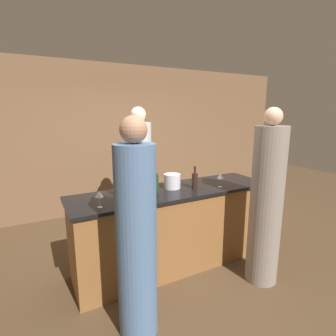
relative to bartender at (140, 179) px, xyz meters
name	(u,v)px	position (x,y,z in m)	size (l,w,h in m)	color
ground_plane	(174,263)	(0.09, -0.90, -0.93)	(14.00, 14.00, 0.00)	#4C3823
back_wall	(116,139)	(0.09, 1.43, 0.47)	(8.00, 0.06, 2.80)	brown
bar_counter	(174,227)	(0.09, -0.90, -0.43)	(2.52, 0.71, 0.99)	brown
bartender	(140,179)	(0.00, 0.00, 0.00)	(0.37, 0.37, 1.99)	#B2B2B7
guest_0	(136,238)	(-0.70, -1.66, -0.04)	(0.34, 0.34, 1.89)	#4C6B93
guest_1	(266,204)	(0.83, -1.64, -0.01)	(0.35, 0.35, 1.96)	gray
wine_bottle_0	(118,186)	(-0.59, -0.85, 0.19)	(0.07, 0.07, 0.30)	black
wine_bottle_1	(155,183)	(-0.17, -0.91, 0.19)	(0.07, 0.07, 0.30)	#19381E
wine_bottle_2	(195,180)	(0.33, -0.97, 0.17)	(0.07, 0.07, 0.28)	black
ice_bucket	(172,181)	(0.09, -0.83, 0.16)	(0.20, 0.20, 0.18)	silver
wine_glass_0	(138,185)	(-0.40, -0.96, 0.20)	(0.07, 0.07, 0.18)	silver
wine_glass_1	(221,176)	(0.64, -1.08, 0.21)	(0.08, 0.08, 0.18)	silver
wine_glass_2	(99,194)	(-0.86, -1.09, 0.20)	(0.08, 0.08, 0.17)	silver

